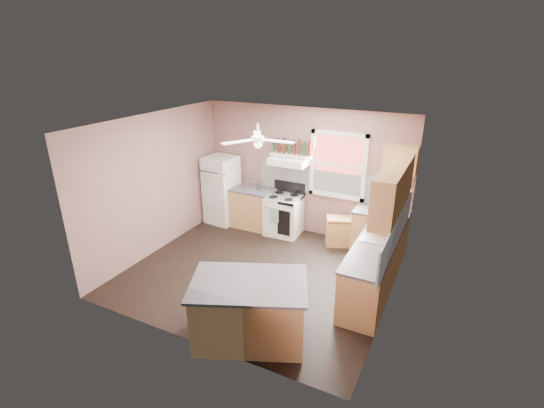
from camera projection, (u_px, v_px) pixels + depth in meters
The scene contains 32 objects.
floor at pixel (260, 272), 7.14m from camera, with size 4.50×4.50×0.00m, color black.
ceiling at pixel (258, 123), 6.13m from camera, with size 4.50×4.50×0.00m, color white.
wall_back at pixel (304, 172), 8.32m from camera, with size 4.50×0.05×2.70m, color #825E58.
wall_right at pixel (397, 229), 5.70m from camera, with size 0.05×4.00×2.70m, color #825E58.
wall_left at pixel (155, 184), 7.58m from camera, with size 0.05×4.00×2.70m, color #825E58.
backsplash_back at pixel (323, 183), 8.17m from camera, with size 2.90×0.03×0.55m, color white.
backsplash_right at pixel (397, 232), 6.03m from camera, with size 0.03×2.60×0.55m, color white.
window_view at pixel (338, 165), 7.88m from camera, with size 1.00×0.02×1.20m, color maroon.
window_frame at pixel (338, 165), 7.86m from camera, with size 1.16×0.07×1.36m, color white.
refrigerator at pixel (222, 190), 8.96m from camera, with size 0.65×0.64×1.54m, color white.
base_cabinet_left at pixel (253, 208), 8.83m from camera, with size 0.90×0.60×0.86m, color #AA7846.
counter_left at pixel (253, 190), 8.66m from camera, with size 0.92×0.62×0.04m, color #47474A.
toaster at pixel (252, 185), 8.60m from camera, with size 0.28×0.16×0.18m, color silver.
stove at pixel (284, 215), 8.49m from camera, with size 0.72×0.64×0.86m, color white.
range_hood at pixel (289, 161), 8.09m from camera, with size 0.78×0.50×0.14m, color white.
bottle_shelf at pixel (291, 155), 8.15m from camera, with size 0.90×0.26×0.03m, color white.
cart at pixel (339, 233), 8.06m from camera, with size 0.53×0.35×0.53m, color #AA7846.
base_cabinet_corner at pixel (380, 233), 7.67m from camera, with size 1.00×0.60×0.86m, color #AA7846.
base_cabinet_right at pixel (373, 269), 6.43m from camera, with size 0.60×2.20×0.86m, color #AA7846.
counter_corner at pixel (382, 212), 7.50m from camera, with size 1.02×0.62×0.04m, color #47474A.
counter_right at pixel (375, 245), 6.26m from camera, with size 0.62×2.22×0.04m, color #47474A.
sink at pixel (378, 239), 6.42m from camera, with size 0.55×0.45×0.03m, color silver.
faucet at pixel (389, 237), 6.33m from camera, with size 0.03×0.03×0.14m, color silver.
upper_cabinet_right at pixel (393, 189), 6.03m from camera, with size 0.33×1.80×0.76m, color #AA7846.
upper_cabinet_corner at pixel (400, 160), 7.15m from camera, with size 0.60×0.33×0.52m, color #AA7846.
paper_towel at pixel (403, 194), 7.37m from camera, with size 0.12×0.12×0.26m, color white.
island at pixel (249, 312), 5.40m from camera, with size 1.46×0.93×0.86m, color #AA7846.
island_top at pixel (249, 284), 5.23m from camera, with size 1.55×1.01×0.04m, color #47474A.
ceiling_fan_hub at pixel (258, 139), 6.23m from camera, with size 0.20×0.20×0.08m, color white.
soap_bottle at pixel (385, 246), 5.93m from camera, with size 0.09×0.09×0.24m, color silver.
red_caddy at pixel (379, 228), 6.69m from camera, with size 0.18×0.12×0.10m, color #B90F12.
wine_bottles at pixel (292, 147), 8.09m from camera, with size 0.86×0.06×0.31m.
Camera 1 is at (2.94, -5.42, 3.82)m, focal length 26.00 mm.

